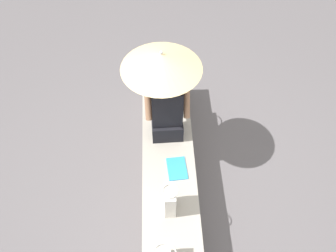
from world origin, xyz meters
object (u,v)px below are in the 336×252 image
(tote_bag_canvas, at_px, (170,200))
(shoulder_bag_spare, at_px, (172,93))
(person_seated, at_px, (168,110))
(magazine, at_px, (177,168))
(parasol, at_px, (161,61))

(tote_bag_canvas, distance_m, shoulder_bag_spare, 1.43)
(person_seated, distance_m, magazine, 0.62)
(shoulder_bag_spare, bearing_deg, magazine, 0.68)
(person_seated, xyz_separation_m, magazine, (0.48, 0.08, -0.38))
(person_seated, xyz_separation_m, tote_bag_canvas, (0.93, -0.01, -0.22))
(parasol, distance_m, shoulder_bag_spare, 0.96)
(tote_bag_canvas, relative_size, magazine, 1.25)
(magazine, bearing_deg, shoulder_bag_spare, 175.69)
(magazine, bearing_deg, parasol, -171.53)
(tote_bag_canvas, bearing_deg, shoulder_bag_spare, 176.70)
(person_seated, height_order, tote_bag_canvas, person_seated)
(parasol, xyz_separation_m, tote_bag_canvas, (1.01, 0.04, -0.83))
(person_seated, bearing_deg, magazine, 9.44)
(tote_bag_canvas, height_order, shoulder_bag_spare, tote_bag_canvas)
(person_seated, relative_size, shoulder_bag_spare, 3.02)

